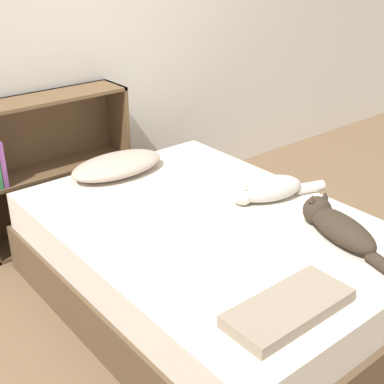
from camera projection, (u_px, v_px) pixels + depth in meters
name	position (u px, v px, depth m)	size (l,w,h in m)	color
ground_plane	(209.00, 300.00, 2.76)	(8.00, 8.00, 0.00)	brown
wall_back	(67.00, 21.00, 3.12)	(8.00, 0.06, 2.50)	silver
bed	(210.00, 263.00, 2.66)	(1.32, 1.87, 0.47)	brown
pillow	(117.00, 165.00, 3.03)	(0.56, 0.30, 0.11)	#B29E8E
cat_light	(268.00, 189.00, 2.73)	(0.52, 0.26, 0.14)	beige
cat_dark	(337.00, 226.00, 2.39)	(0.25, 0.61, 0.16)	#33281E
bookshelf	(47.00, 166.00, 3.22)	(0.93, 0.26, 0.88)	brown
blanket_fold	(289.00, 308.00, 1.92)	(0.50, 0.22, 0.05)	gray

